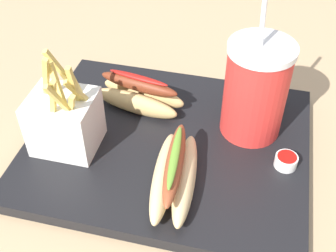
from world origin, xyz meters
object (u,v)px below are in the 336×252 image
fries_basket (65,121)px  ketchup_cup_2 (277,99)px  hot_dog_1 (174,174)px  hot_dog_2 (139,95)px  soda_cup (256,90)px  ketchup_cup_1 (286,161)px

fries_basket → ketchup_cup_2: fries_basket is taller
hot_dog_1 → hot_dog_2: size_ratio=1.09×
fries_basket → hot_dog_2: (-0.08, -0.11, -0.02)m
soda_cup → ketchup_cup_1: 0.11m
hot_dog_1 → ketchup_cup_2: (-0.13, -0.22, -0.01)m
soda_cup → ketchup_cup_2: 0.10m
soda_cup → hot_dog_1: (0.09, 0.15, -0.05)m
soda_cup → hot_dog_1: size_ratio=1.39×
hot_dog_2 → hot_dog_1: bearing=121.8°
fries_basket → ketchup_cup_1: (-0.33, -0.03, -0.04)m
fries_basket → ketchup_cup_2: 0.35m
soda_cup → hot_dog_2: bearing=-3.1°
fries_basket → ketchup_cup_1: size_ratio=4.95×
hot_dog_1 → hot_dog_2: hot_dog_2 is taller
soda_cup → fries_basket: 0.29m
hot_dog_1 → ketchup_cup_2: hot_dog_1 is taller
soda_cup → hot_dog_1: 0.18m
ketchup_cup_2 → hot_dog_2: bearing=15.1°
fries_basket → ketchup_cup_1: 0.33m
soda_cup → ketchup_cup_2: size_ratio=7.54×
ketchup_cup_1 → fries_basket: bearing=5.6°
soda_cup → ketchup_cup_1: size_ratio=7.16×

